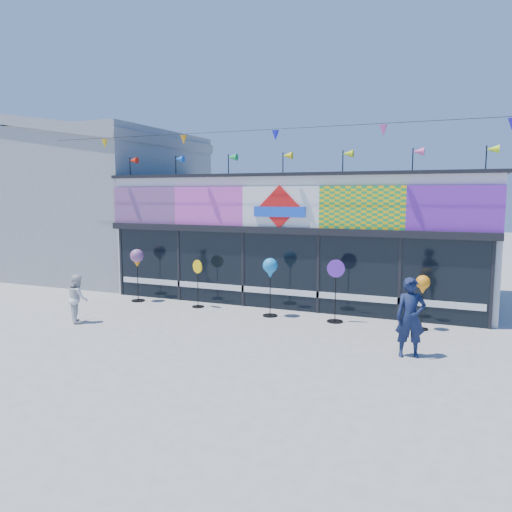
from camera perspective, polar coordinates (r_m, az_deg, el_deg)
The scene contains 10 objects.
ground at distance 12.19m, azimuth -2.85°, elevation -9.46°, with size 80.00×80.00×0.00m, color gray.
kite_shop at distance 17.30m, azimuth 5.58°, elevation 2.33°, with size 16.00×5.70×5.31m.
neighbour_building at distance 23.11m, azimuth -18.12°, elevation 6.07°, with size 8.18×7.20×6.87m.
spinner_0 at distance 16.56m, azimuth -13.44°, elevation -0.40°, with size 0.43×0.43×1.71m.
spinner_1 at distance 15.45m, azimuth -6.68°, elevation -3.00°, with size 0.40×0.37×1.47m.
spinner_2 at distance 14.12m, azimuth 1.63°, elevation -1.59°, with size 0.42×0.42×1.68m.
spinner_3 at distance 13.71m, azimuth 9.08°, elevation -3.77°, with size 0.48×0.44×1.72m.
spinner_4 at distance 13.43m, azimuth 18.53°, elevation -3.29°, with size 0.36×0.36×1.42m.
adult_man at distance 11.19m, azimuth 17.25°, elevation -6.73°, with size 0.63×0.41×1.71m, color #131C3C.
child at distance 14.44m, azimuth -19.70°, elevation -4.58°, with size 0.64×0.37×1.31m, color silver.
Camera 1 is at (5.03, -10.55, 3.47)m, focal length 35.00 mm.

